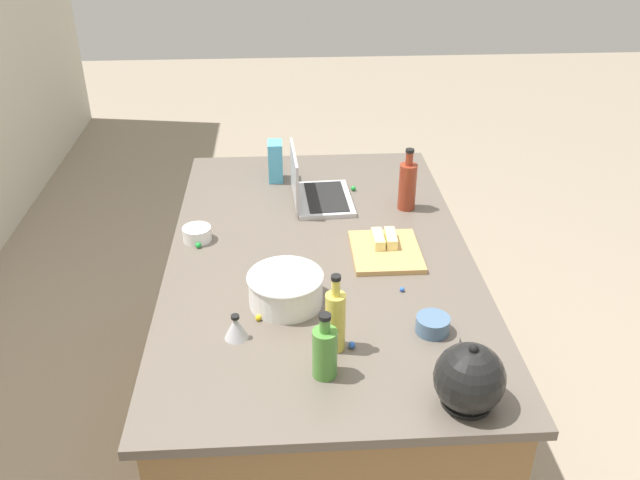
{
  "coord_description": "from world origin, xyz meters",
  "views": [
    {
      "loc": [
        -1.99,
        0.12,
        2.1
      ],
      "look_at": [
        0.0,
        0.0,
        0.95
      ],
      "focal_mm": 37.37,
      "sensor_mm": 36.0,
      "label": 1
    }
  ],
  "objects_px": {
    "mixing_bowl_large": "(286,288)",
    "cutting_board": "(386,251)",
    "kitchen_timer": "(236,327)",
    "bottle_soy": "(407,185)",
    "ramekin_medium": "(433,325)",
    "bottle_oil": "(335,320)",
    "ramekin_small": "(197,234)",
    "kettle": "(469,378)",
    "bottle_olive": "(325,351)",
    "laptop": "(314,191)",
    "candy_bag": "(275,161)",
    "butter_stick_left": "(391,238)",
    "butter_stick_right": "(378,239)"
  },
  "relations": [
    {
      "from": "mixing_bowl_large",
      "to": "ramekin_medium",
      "type": "xyz_separation_m",
      "value": [
        -0.17,
        -0.42,
        -0.03
      ]
    },
    {
      "from": "butter_stick_left",
      "to": "candy_bag",
      "type": "xyz_separation_m",
      "value": [
        0.59,
        0.4,
        0.05
      ]
    },
    {
      "from": "bottle_oil",
      "to": "butter_stick_left",
      "type": "height_order",
      "value": "bottle_oil"
    },
    {
      "from": "bottle_olive",
      "to": "candy_bag",
      "type": "height_order",
      "value": "bottle_olive"
    },
    {
      "from": "mixing_bowl_large",
      "to": "cutting_board",
      "type": "height_order",
      "value": "mixing_bowl_large"
    },
    {
      "from": "kettle",
      "to": "ramekin_medium",
      "type": "height_order",
      "value": "kettle"
    },
    {
      "from": "bottle_olive",
      "to": "candy_bag",
      "type": "bearing_deg",
      "value": 5.79
    },
    {
      "from": "bottle_oil",
      "to": "candy_bag",
      "type": "xyz_separation_m",
      "value": [
        1.13,
        0.16,
        -0.01
      ]
    },
    {
      "from": "cutting_board",
      "to": "kitchen_timer",
      "type": "xyz_separation_m",
      "value": [
        -0.43,
        0.5,
        0.03
      ]
    },
    {
      "from": "butter_stick_left",
      "to": "ramekin_small",
      "type": "distance_m",
      "value": 0.69
    },
    {
      "from": "bottle_soy",
      "to": "butter_stick_right",
      "type": "relative_size",
      "value": 2.25
    },
    {
      "from": "ramekin_small",
      "to": "ramekin_medium",
      "type": "bearing_deg",
      "value": -128.13
    },
    {
      "from": "bottle_soy",
      "to": "ramekin_medium",
      "type": "bearing_deg",
      "value": 175.73
    },
    {
      "from": "bottle_soy",
      "to": "bottle_olive",
      "type": "bearing_deg",
      "value": 157.95
    },
    {
      "from": "ramekin_small",
      "to": "candy_bag",
      "type": "bearing_deg",
      "value": -29.69
    },
    {
      "from": "cutting_board",
      "to": "ramekin_medium",
      "type": "xyz_separation_m",
      "value": [
        -0.44,
        -0.07,
        0.02
      ]
    },
    {
      "from": "ramekin_small",
      "to": "kitchen_timer",
      "type": "relative_size",
      "value": 1.33
    },
    {
      "from": "bottle_soy",
      "to": "kettle",
      "type": "bearing_deg",
      "value": 178.27
    },
    {
      "from": "bottle_oil",
      "to": "bottle_soy",
      "type": "relative_size",
      "value": 0.97
    },
    {
      "from": "mixing_bowl_large",
      "to": "butter_stick_right",
      "type": "distance_m",
      "value": 0.46
    },
    {
      "from": "bottle_olive",
      "to": "ramekin_small",
      "type": "height_order",
      "value": "bottle_olive"
    },
    {
      "from": "bottle_olive",
      "to": "ramekin_small",
      "type": "relative_size",
      "value": 1.93
    },
    {
      "from": "laptop",
      "to": "kettle",
      "type": "relative_size",
      "value": 1.5
    },
    {
      "from": "mixing_bowl_large",
      "to": "kettle",
      "type": "height_order",
      "value": "kettle"
    },
    {
      "from": "mixing_bowl_large",
      "to": "ramekin_medium",
      "type": "distance_m",
      "value": 0.46
    },
    {
      "from": "bottle_oil",
      "to": "ramekin_small",
      "type": "relative_size",
      "value": 2.36
    },
    {
      "from": "cutting_board",
      "to": "candy_bag",
      "type": "height_order",
      "value": "candy_bag"
    },
    {
      "from": "kitchen_timer",
      "to": "ramekin_small",
      "type": "bearing_deg",
      "value": 16.38
    },
    {
      "from": "kettle",
      "to": "bottle_olive",
      "type": "bearing_deg",
      "value": 70.18
    },
    {
      "from": "bottle_oil",
      "to": "kitchen_timer",
      "type": "relative_size",
      "value": 3.13
    },
    {
      "from": "bottle_olive",
      "to": "bottle_oil",
      "type": "distance_m",
      "value": 0.12
    },
    {
      "from": "ramekin_medium",
      "to": "butter_stick_left",
      "type": "bearing_deg",
      "value": 5.74
    },
    {
      "from": "bottle_soy",
      "to": "cutting_board",
      "type": "relative_size",
      "value": 0.89
    },
    {
      "from": "candy_bag",
      "to": "ramekin_small",
      "type": "bearing_deg",
      "value": 150.31
    },
    {
      "from": "bottle_oil",
      "to": "butter_stick_right",
      "type": "relative_size",
      "value": 2.19
    },
    {
      "from": "laptop",
      "to": "cutting_board",
      "type": "bearing_deg",
      "value": -151.26
    },
    {
      "from": "bottle_olive",
      "to": "cutting_board",
      "type": "height_order",
      "value": "bottle_olive"
    },
    {
      "from": "mixing_bowl_large",
      "to": "bottle_olive",
      "type": "height_order",
      "value": "bottle_olive"
    },
    {
      "from": "laptop",
      "to": "candy_bag",
      "type": "bearing_deg",
      "value": 34.7
    },
    {
      "from": "laptop",
      "to": "bottle_oil",
      "type": "bearing_deg",
      "value": -179.31
    },
    {
      "from": "laptop",
      "to": "mixing_bowl_large",
      "type": "distance_m",
      "value": 0.7
    },
    {
      "from": "butter_stick_left",
      "to": "kitchen_timer",
      "type": "xyz_separation_m",
      "value": [
        -0.48,
        0.52,
        -0.0
      ]
    },
    {
      "from": "bottle_oil",
      "to": "cutting_board",
      "type": "relative_size",
      "value": 0.86
    },
    {
      "from": "bottle_olive",
      "to": "bottle_soy",
      "type": "bearing_deg",
      "value": -22.05
    },
    {
      "from": "kettle",
      "to": "candy_bag",
      "type": "distance_m",
      "value": 1.45
    },
    {
      "from": "bottle_soy",
      "to": "kettle",
      "type": "distance_m",
      "value": 1.07
    },
    {
      "from": "cutting_board",
      "to": "ramekin_medium",
      "type": "height_order",
      "value": "ramekin_medium"
    },
    {
      "from": "bottle_soy",
      "to": "butter_stick_left",
      "type": "xyz_separation_m",
      "value": [
        -0.3,
        0.11,
        -0.06
      ]
    },
    {
      "from": "mixing_bowl_large",
      "to": "candy_bag",
      "type": "height_order",
      "value": "candy_bag"
    },
    {
      "from": "butter_stick_left",
      "to": "butter_stick_right",
      "type": "bearing_deg",
      "value": 92.72
    }
  ]
}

